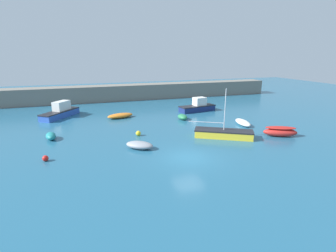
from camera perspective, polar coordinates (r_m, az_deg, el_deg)
The scene contains 13 objects.
ground_plane at distance 22.31m, azimuth 4.54°, elevation -7.10°, with size 120.00×120.00×0.20m, color #235B7A.
harbor_breakwater at distance 49.89m, azimuth -9.02°, elevation 7.25°, with size 57.64×3.46×2.80m, color slate.
rowboat_with_red_cover at distance 30.00m, azimuth 23.24°, elevation -1.09°, with size 3.68×2.57×1.04m.
fishing_dinghy_green at distance 29.15m, azimuth -24.16°, elevation -2.00°, with size 1.24×2.03×0.72m.
cabin_cruiser_white at distance 39.82m, azimuth 6.51°, elevation 4.24°, with size 5.82×2.71×2.06m.
dinghy_near_pier at distance 34.65m, azimuth 3.18°, elevation 1.99°, with size 1.20×1.92×0.69m.
motorboat_grey_hull at distance 38.77m, azimuth -22.36°, elevation 2.91°, with size 5.13×6.08×2.14m.
sailboat_short_mast at distance 27.80m, azimuth 11.99°, elevation -1.62°, with size 6.20×4.52×5.10m.
rowboat_blue_near at distance 36.03m, azimuth -10.36°, elevation 2.24°, with size 3.81×2.29×0.63m.
rowboat_white_midwater at distance 33.17m, azimuth 15.98°, elevation 0.74°, with size 1.61×3.36×0.64m.
open_tender_yellow at distance 24.23m, azimuth -6.22°, elevation -4.15°, with size 2.90×2.67×0.68m.
mooring_buoy_yellow at distance 27.98m, azimuth -6.48°, elevation -1.59°, with size 0.54×0.54×0.54m, color yellow.
mooring_buoy_red at distance 23.63m, azimuth -25.13°, elevation -6.38°, with size 0.49×0.49×0.49m, color red.
Camera 1 is at (-8.20, -18.88, 8.50)m, focal length 28.00 mm.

